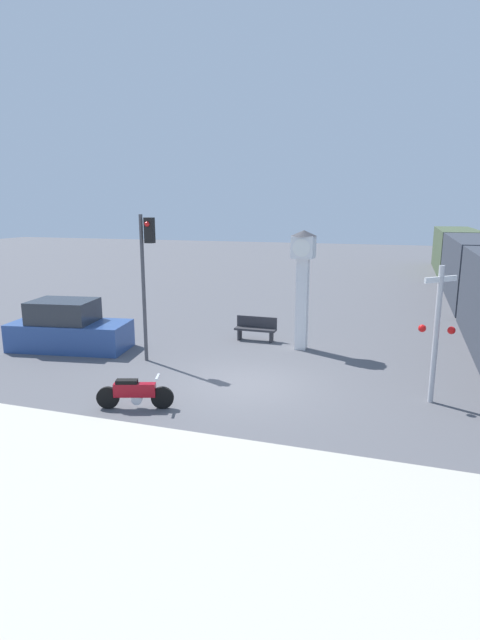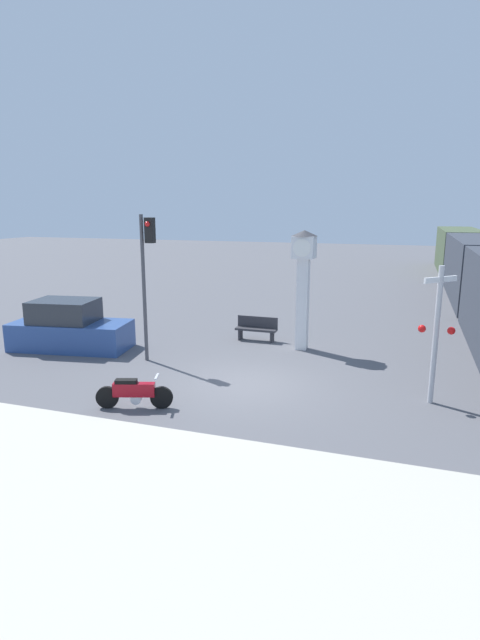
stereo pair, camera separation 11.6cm
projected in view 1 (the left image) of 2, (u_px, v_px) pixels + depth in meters
The scene contains 9 objects.
ground_plane at pixel (245, 384), 14.52m from camera, with size 120.00×120.00×0.00m, color #56565B.
sidewalk_strip at pixel (127, 509), 8.43m from camera, with size 36.00×6.00×0.10m.
motorcycle at pixel (135, 393), 12.70m from camera, with size 1.91×0.75×0.87m.
clock_tower at pixel (303, 272), 17.59m from camera, with size 0.92×0.92×4.27m.
freight_train at pixel (475, 268), 28.07m from camera, with size 2.80×37.13×3.40m.
traffic_light at pixel (146, 263), 16.06m from camera, with size 0.50×0.35×4.83m.
railroad_crossing_signal at pixel (437, 329), 12.77m from camera, with size 0.90×0.82×3.63m.
bench at pixel (256, 328), 19.27m from camera, with size 1.60×0.44×0.92m.
parked_car at pixel (68, 329), 18.04m from camera, with size 4.43×2.44×1.80m.
Camera 1 is at (4.15, -13.12, 5.02)m, focal length 28.00 mm.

